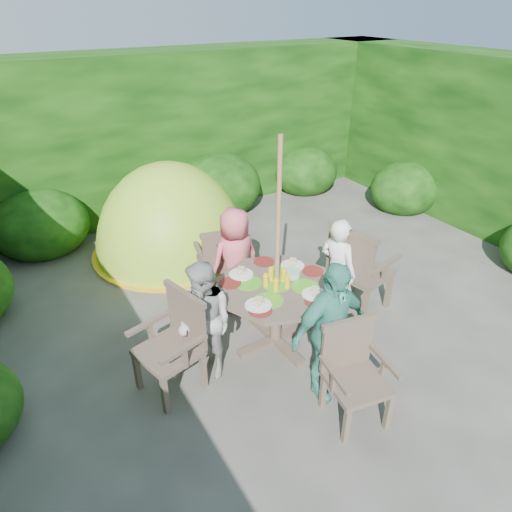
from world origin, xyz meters
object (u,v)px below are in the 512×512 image
parasol_pole (278,251)px  child_back (235,260)px  patio_table (277,294)px  garden_chair_left (175,341)px  child_front (330,332)px  garden_chair_back (221,260)px  dome_tent (173,250)px  child_right (337,271)px  garden_chair_right (357,268)px  garden_chair_front (354,371)px  child_left (205,322)px

parasol_pole → child_back: parasol_pole is taller
patio_table → garden_chair_left: (-1.10, -0.03, -0.11)m
patio_table → child_back: 0.80m
patio_table → child_front: 0.80m
garden_chair_back → dome_tent: 1.43m
parasol_pole → garden_chair_back: bearing=93.4°
child_right → child_back: bearing=32.6°
patio_table → garden_chair_back: 1.11m
garden_chair_right → child_right: (-0.29, 0.01, 0.05)m
garden_chair_front → child_right: bearing=66.9°
garden_chair_left → patio_table: bearing=76.3°
child_left → child_front: child_front is taller
garden_chair_left → dome_tent: dome_tent is taller
garden_chair_front → garden_chair_back: bearing=103.2°
garden_chair_right → garden_chair_back: bearing=33.3°
garden_chair_back → dome_tent: bearing=-72.4°
child_right → child_front: size_ratio=0.90×
parasol_pole → child_right: parasol_pole is taller
garden_chair_left → garden_chair_front: garden_chair_left is taller
parasol_pole → dome_tent: bearing=94.4°
patio_table → garden_chair_right: size_ratio=1.22×
patio_table → parasol_pole: size_ratio=0.58×
patio_table → garden_chair_right: garden_chair_right is taller
parasol_pole → garden_chair_right: parasol_pole is taller
garden_chair_left → child_left: (0.30, -0.01, 0.10)m
garden_chair_front → parasol_pole: bearing=103.1°
garden_chair_left → child_back: size_ratio=0.75×
patio_table → garden_chair_left: bearing=-178.5°
garden_chair_right → dome_tent: bearing=14.1°
garden_chair_left → parasol_pole: bearing=76.2°
patio_table → child_right: (0.80, 0.03, 0.01)m
child_back → dome_tent: (-0.15, 1.65, -0.62)m
patio_table → garden_chair_front: bearing=-87.0°
garden_chair_back → child_left: child_left is taller
garden_chair_right → garden_chair_front: size_ratio=1.22×
garden_chair_right → child_right: bearing=75.0°
child_right → garden_chair_left: bearing=77.0°
garden_chair_front → dome_tent: (-0.25, 3.55, -0.46)m
garden_chair_right → child_back: size_ratio=0.86×
child_right → garden_chair_back: bearing=24.2°
patio_table → child_front: size_ratio=0.95×
child_left → child_front: size_ratio=0.88×
garden_chair_front → dome_tent: bearing=103.9°
garden_chair_left → garden_chair_front: bearing=32.0°
parasol_pole → child_left: parasol_pole is taller
garden_chair_back → garden_chair_front: size_ratio=1.03×
patio_table → garden_chair_right: 1.08m
garden_chair_right → parasol_pole: bearing=77.7°
parasol_pole → garden_chair_right: size_ratio=2.09×
garden_chair_right → garden_chair_left: (-2.19, -0.05, -0.07)m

